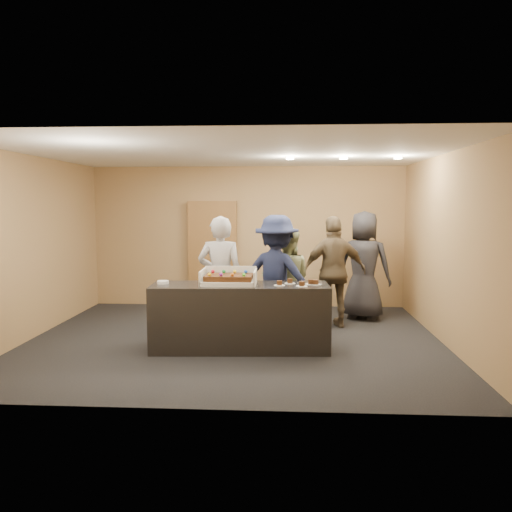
% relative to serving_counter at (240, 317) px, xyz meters
% --- Properties ---
extents(room, '(6.04, 6.00, 2.70)m').
position_rel_serving_counter_xyz_m(room, '(-0.13, 0.46, 0.90)').
color(room, black).
rests_on(room, ground).
extents(serving_counter, '(2.44, 0.83, 0.90)m').
position_rel_serving_counter_xyz_m(serving_counter, '(0.00, 0.00, 0.00)').
color(serving_counter, black).
rests_on(serving_counter, floor).
extents(storage_cabinet, '(0.93, 0.15, 2.04)m').
position_rel_serving_counter_xyz_m(storage_cabinet, '(-0.80, 2.87, 0.57)').
color(storage_cabinet, brown).
rests_on(storage_cabinet, floor).
extents(cake_box, '(0.74, 0.51, 0.22)m').
position_rel_serving_counter_xyz_m(cake_box, '(-0.15, 0.03, 0.50)').
color(cake_box, white).
rests_on(cake_box, serving_counter).
extents(sheet_cake, '(0.63, 0.44, 0.12)m').
position_rel_serving_counter_xyz_m(sheet_cake, '(-0.15, 0.00, 0.55)').
color(sheet_cake, '#321B0B').
rests_on(sheet_cake, cake_box).
extents(plate_stack, '(0.16, 0.16, 0.04)m').
position_rel_serving_counter_xyz_m(plate_stack, '(-1.06, -0.00, 0.47)').
color(plate_stack, white).
rests_on(plate_stack, serving_counter).
extents(slice_a, '(0.15, 0.15, 0.07)m').
position_rel_serving_counter_xyz_m(slice_a, '(0.54, -0.08, 0.47)').
color(slice_a, white).
rests_on(slice_a, serving_counter).
extents(slice_b, '(0.15, 0.15, 0.07)m').
position_rel_serving_counter_xyz_m(slice_b, '(0.68, 0.10, 0.47)').
color(slice_b, white).
rests_on(slice_b, serving_counter).
extents(slice_c, '(0.15, 0.15, 0.07)m').
position_rel_serving_counter_xyz_m(slice_c, '(0.83, -0.12, 0.47)').
color(slice_c, white).
rests_on(slice_c, serving_counter).
extents(slice_d, '(0.15, 0.15, 0.07)m').
position_rel_serving_counter_xyz_m(slice_d, '(0.96, 0.05, 0.47)').
color(slice_d, white).
rests_on(slice_d, serving_counter).
extents(slice_e, '(0.15, 0.15, 0.07)m').
position_rel_serving_counter_xyz_m(slice_e, '(1.03, 0.02, 0.47)').
color(slice_e, white).
rests_on(slice_e, serving_counter).
extents(person_server_grey, '(0.67, 0.45, 1.82)m').
position_rel_serving_counter_xyz_m(person_server_grey, '(-0.33, 0.45, 0.46)').
color(person_server_grey, '#ADADB2').
rests_on(person_server_grey, floor).
extents(person_sage_man, '(0.82, 0.66, 1.62)m').
position_rel_serving_counter_xyz_m(person_sage_man, '(0.63, 0.98, 0.36)').
color(person_sage_man, gray).
rests_on(person_sage_man, floor).
extents(person_navy_man, '(1.34, 1.03, 1.83)m').
position_rel_serving_counter_xyz_m(person_navy_man, '(0.48, 0.66, 0.46)').
color(person_navy_man, '#181E3D').
rests_on(person_navy_man, floor).
extents(person_brown_extra, '(1.12, 0.63, 1.80)m').
position_rel_serving_counter_xyz_m(person_brown_extra, '(1.39, 1.33, 0.45)').
color(person_brown_extra, brown).
rests_on(person_brown_extra, floor).
extents(person_dark_suit, '(1.07, 0.88, 1.87)m').
position_rel_serving_counter_xyz_m(person_dark_suit, '(1.96, 1.95, 0.48)').
color(person_dark_suit, '#242328').
rests_on(person_dark_suit, floor).
extents(ceiling_spotlights, '(1.72, 0.12, 0.03)m').
position_rel_serving_counter_xyz_m(ceiling_spotlights, '(1.47, 0.96, 2.22)').
color(ceiling_spotlights, '#FFEAC6').
rests_on(ceiling_spotlights, ceiling).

